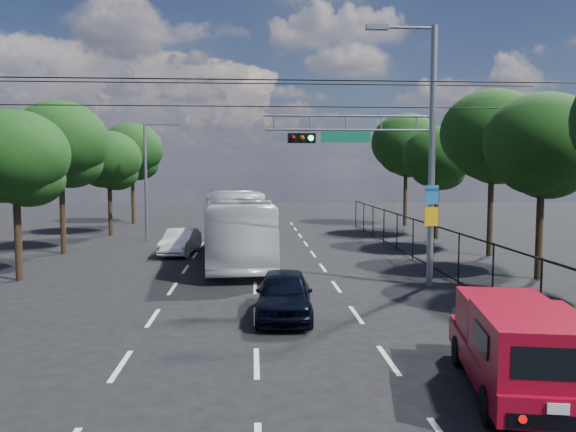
{
  "coord_description": "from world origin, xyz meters",
  "views": [
    {
      "loc": [
        -0.06,
        -12.28,
        4.34
      ],
      "look_at": [
        1.09,
        6.08,
        2.8
      ],
      "focal_mm": 35.0,
      "sensor_mm": 36.0,
      "label": 1
    }
  ],
  "objects": [
    {
      "name": "fence_right",
      "position": [
        7.6,
        12.17,
        1.03
      ],
      "size": [
        0.06,
        34.03,
        2.0
      ],
      "color": "black",
      "rests_on": "ground"
    },
    {
      "name": "streetlight_left",
      "position": [
        -6.33,
        22.0,
        3.94
      ],
      "size": [
        2.09,
        0.22,
        7.08
      ],
      "color": "slate",
      "rests_on": "ground"
    },
    {
      "name": "utility_wires",
      "position": [
        0.0,
        8.83,
        7.23
      ],
      "size": [
        22.0,
        5.04,
        0.74
      ],
      "color": "black",
      "rests_on": "ground"
    },
    {
      "name": "navy_hatchback",
      "position": [
        0.84,
        3.92,
        0.68
      ],
      "size": [
        1.85,
        4.1,
        1.37
      ],
      "primitive_type": "imported",
      "rotation": [
        0.0,
        0.0,
        -0.06
      ],
      "color": "black",
      "rests_on": "ground"
    },
    {
      "name": "tree_left_d",
      "position": [
        -9.38,
        25.02,
        4.72
      ],
      "size": [
        4.2,
        4.2,
        6.83
      ],
      "color": "black",
      "rests_on": "ground"
    },
    {
      "name": "red_pickup",
      "position": [
        4.98,
        -2.07,
        0.97
      ],
      "size": [
        2.62,
        5.11,
        1.82
      ],
      "color": "black",
      "rests_on": "ground"
    },
    {
      "name": "ground",
      "position": [
        0.0,
        0.0,
        0.0
      ],
      "size": [
        120.0,
        120.0,
        0.0
      ],
      "primitive_type": "plane",
      "color": "black",
      "rests_on": "ground"
    },
    {
      "name": "tree_left_e",
      "position": [
        -9.58,
        33.02,
        5.53
      ],
      "size": [
        4.92,
        4.92,
        7.99
      ],
      "color": "black",
      "rests_on": "ground"
    },
    {
      "name": "tree_left_c",
      "position": [
        -9.78,
        17.02,
        5.4
      ],
      "size": [
        4.8,
        4.8,
        7.8
      ],
      "color": "black",
      "rests_on": "ground"
    },
    {
      "name": "tree_right_d",
      "position": [
        11.42,
        22.02,
        4.85
      ],
      "size": [
        4.32,
        4.32,
        7.02
      ],
      "color": "black",
      "rests_on": "ground"
    },
    {
      "name": "tree_left_b",
      "position": [
        -9.18,
        10.02,
        4.58
      ],
      "size": [
        4.08,
        4.08,
        6.63
      ],
      "color": "black",
      "rests_on": "ground"
    },
    {
      "name": "white_van",
      "position": [
        -3.77,
        16.41,
        0.65
      ],
      "size": [
        1.82,
        4.06,
        1.29
      ],
      "primitive_type": "imported",
      "rotation": [
        0.0,
        0.0,
        -0.12
      ],
      "color": "silver",
      "rests_on": "ground"
    },
    {
      "name": "signal_mast",
      "position": [
        5.28,
        7.99,
        5.24
      ],
      "size": [
        6.43,
        0.39,
        9.5
      ],
      "color": "slate",
      "rests_on": "ground"
    },
    {
      "name": "lane_markings",
      "position": [
        -0.0,
        14.0,
        0.01
      ],
      "size": [
        6.12,
        38.0,
        0.01
      ],
      "color": "beige",
      "rests_on": "ground"
    },
    {
      "name": "tree_right_b",
      "position": [
        11.22,
        9.02,
        5.06
      ],
      "size": [
        4.5,
        4.5,
        7.31
      ],
      "color": "black",
      "rests_on": "ground"
    },
    {
      "name": "tree_right_e",
      "position": [
        11.62,
        30.02,
        5.94
      ],
      "size": [
        5.28,
        5.28,
        8.58
      ],
      "color": "black",
      "rests_on": "ground"
    },
    {
      "name": "white_bus",
      "position": [
        -0.91,
        14.11,
        1.64
      ],
      "size": [
        3.65,
        11.94,
        3.28
      ],
      "primitive_type": "imported",
      "rotation": [
        0.0,
        0.0,
        0.08
      ],
      "color": "silver",
      "rests_on": "ground"
    },
    {
      "name": "tree_right_c",
      "position": [
        11.82,
        15.02,
        5.73
      ],
      "size": [
        5.1,
        5.1,
        8.29
      ],
      "color": "black",
      "rests_on": "ground"
    }
  ]
}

